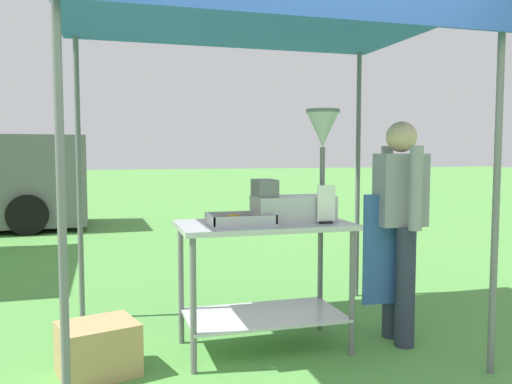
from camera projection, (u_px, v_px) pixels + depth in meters
The scene contains 8 objects.
ground_plane at pixel (167, 238), 8.55m from camera, with size 70.00×70.00×0.00m, color #519342.
stall_canopy at pixel (260, 25), 3.65m from camera, with size 2.73×2.06×2.37m.
donut_cart at pixel (264, 258), 3.68m from camera, with size 1.19×0.65×0.90m.
donut_tray at pixel (242, 221), 3.58m from camera, with size 0.43×0.32×0.07m.
donut_fryer at pixel (300, 182), 3.71m from camera, with size 0.62×0.28×0.79m.
menu_sign at pixel (326, 207), 3.61m from camera, with size 0.13×0.05×0.26m.
vendor at pixel (399, 220), 3.82m from camera, with size 0.46×0.53×1.61m.
supply_crate at pixel (98, 349), 3.29m from camera, with size 0.54×0.49×0.33m.
Camera 1 is at (-0.95, -2.53, 1.39)m, focal length 36.99 mm.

